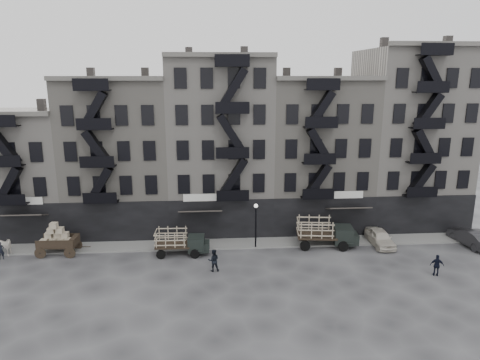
{
  "coord_description": "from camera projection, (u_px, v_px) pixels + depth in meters",
  "views": [
    {
      "loc": [
        -0.95,
        -33.76,
        15.57
      ],
      "look_at": [
        1.67,
        4.0,
        6.15
      ],
      "focal_mm": 32.0,
      "sensor_mm": 36.0,
      "label": 1
    }
  ],
  "objects": [
    {
      "name": "building_west",
      "position": [
        23.0,
        171.0,
        43.23
      ],
      "size": [
        10.0,
        11.35,
        13.2
      ],
      "color": "#A5A098",
      "rests_on": "ground"
    },
    {
      "name": "building_mideast",
      "position": [
        315.0,
        153.0,
        44.87
      ],
      "size": [
        10.0,
        11.35,
        16.2
      ],
      "color": "gray",
      "rests_on": "ground"
    },
    {
      "name": "ground",
      "position": [
        224.0,
        261.0,
        36.5
      ],
      "size": [
        140.0,
        140.0,
        0.0
      ],
      "primitive_type": "plane",
      "color": "#38383A",
      "rests_on": "ground"
    },
    {
      "name": "sidewalk",
      "position": [
        222.0,
        244.0,
        40.12
      ],
      "size": [
        55.0,
        2.5,
        0.15
      ],
      "primitive_type": "cube",
      "color": "slate",
      "rests_on": "ground"
    },
    {
      "name": "stake_truck_east",
      "position": [
        325.0,
        231.0,
        39.26
      ],
      "size": [
        5.68,
        2.78,
        2.75
      ],
      "rotation": [
        0.0,
        0.0,
        -0.11
      ],
      "color": "black",
      "rests_on": "ground"
    },
    {
      "name": "lamp_post",
      "position": [
        256.0,
        220.0,
        38.55
      ],
      "size": [
        0.36,
        0.36,
        4.28
      ],
      "color": "black",
      "rests_on": "ground"
    },
    {
      "name": "pedestrian_mid",
      "position": [
        214.0,
        260.0,
        34.53
      ],
      "size": [
        0.95,
        0.77,
        1.85
      ],
      "primitive_type": "imported",
      "rotation": [
        0.0,
        0.0,
        3.22
      ],
      "color": "black",
      "rests_on": "ground"
    },
    {
      "name": "horse",
      "position": [
        3.0,
        247.0,
        37.43
      ],
      "size": [
        2.21,
        1.47,
        1.72
      ],
      "primitive_type": "imported",
      "rotation": [
        0.0,
        0.0,
        1.28
      ],
      "color": "silver",
      "rests_on": "ground"
    },
    {
      "name": "wagon",
      "position": [
        56.0,
        236.0,
        37.56
      ],
      "size": [
        3.6,
        2.04,
        2.98
      ],
      "rotation": [
        0.0,
        0.0,
        -0.04
      ],
      "color": "black",
      "rests_on": "ground"
    },
    {
      "name": "building_east",
      "position": [
        409.0,
        138.0,
        45.18
      ],
      "size": [
        10.0,
        11.35,
        19.2
      ],
      "color": "#A5A098",
      "rests_on": "ground"
    },
    {
      "name": "car_east",
      "position": [
        380.0,
        238.0,
        39.82
      ],
      "size": [
        1.78,
        4.37,
        1.49
      ],
      "primitive_type": "imported",
      "rotation": [
        0.0,
        0.0,
        0.01
      ],
      "color": "beige",
      "rests_on": "ground"
    },
    {
      "name": "building_midwest",
      "position": [
        122.0,
        155.0,
        43.53
      ],
      "size": [
        10.0,
        11.35,
        16.2
      ],
      "color": "gray",
      "rests_on": "ground"
    },
    {
      "name": "car_far",
      "position": [
        471.0,
        237.0,
        39.78
      ],
      "size": [
        2.31,
        4.97,
        1.58
      ],
      "primitive_type": "imported",
      "rotation": [
        0.0,
        0.0,
        3.28
      ],
      "color": "#242426",
      "rests_on": "ground"
    },
    {
      "name": "building_center",
      "position": [
        220.0,
        145.0,
        43.96
      ],
      "size": [
        10.0,
        11.35,
        18.2
      ],
      "color": "#A5A098",
      "rests_on": "ground"
    },
    {
      "name": "pedestrian_west",
      "position": [
        1.0,
        251.0,
        36.76
      ],
      "size": [
        0.68,
        0.58,
        1.57
      ],
      "primitive_type": "imported",
      "rotation": [
        0.0,
        0.0,
        0.43
      ],
      "color": "black",
      "rests_on": "ground"
    },
    {
      "name": "policeman",
      "position": [
        437.0,
        265.0,
        33.73
      ],
      "size": [
        1.11,
        0.73,
        1.76
      ],
      "primitive_type": "imported",
      "rotation": [
        0.0,
        0.0,
        2.82
      ],
      "color": "black",
      "rests_on": "ground"
    },
    {
      "name": "stake_truck_west",
      "position": [
        181.0,
        240.0,
        37.6
      ],
      "size": [
        4.74,
        2.09,
        2.34
      ],
      "rotation": [
        0.0,
        0.0,
        -0.03
      ],
      "color": "black",
      "rests_on": "ground"
    }
  ]
}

